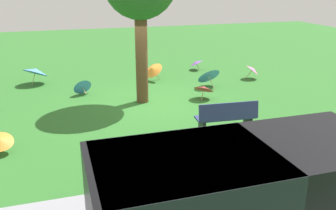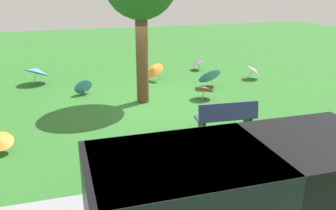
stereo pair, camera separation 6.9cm
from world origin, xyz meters
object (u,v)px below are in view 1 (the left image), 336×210
parasol_orange_3 (153,69)px  parasol_orange_2 (0,140)px  parasol_blue_0 (36,71)px  parasol_pink_2 (253,69)px  park_bench (227,117)px  parasol_blue_2 (208,75)px  parasol_purple_0 (196,63)px  parasol_red_1 (204,88)px  van_dark (233,187)px  parasol_blue_1 (82,86)px

parasol_orange_3 → parasol_orange_2: bearing=45.9°
parasol_blue_0 → parasol_orange_2: size_ratio=1.81×
parasol_orange_3 → parasol_pink_2: (-3.99, 0.88, -0.08)m
parasol_pink_2 → park_bench: bearing=53.9°
parasol_blue_0 → parasol_blue_2: bearing=159.4°
parasol_purple_0 → parasol_red_1: 4.23m
parasol_orange_2 → parasol_blue_2: 7.82m
parasol_red_1 → parasol_pink_2: 3.49m
park_bench → parasol_orange_3: (0.47, -5.72, 0.01)m
parasol_blue_2 → parasol_pink_2: size_ratio=1.35×
parasol_red_1 → parasol_pink_2: (-2.94, -1.88, 0.02)m
van_dark → park_bench: van_dark is taller
parasol_orange_2 → parasol_blue_2: (-6.83, -3.80, 0.13)m
parasol_blue_2 → parasol_blue_1: bearing=-5.1°
parasol_blue_1 → parasol_orange_3: bearing=-160.4°
parasol_blue_2 → parasol_orange_3: size_ratio=1.01×
van_dark → park_bench: size_ratio=2.82×
parasol_red_1 → parasol_orange_2: bearing=22.0°
van_dark → parasol_blue_1: van_dark is taller
parasol_blue_0 → parasol_orange_2: (0.63, 6.13, -0.18)m
park_bench → parasol_blue_0: size_ratio=1.22×
parasol_purple_0 → parasol_blue_0: bearing=3.2°
parasol_blue_0 → parasol_red_1: (-5.48, 3.66, -0.15)m
parasol_pink_2 → van_dark: bearing=58.5°
parasol_blue_2 → parasol_orange_3: 2.27m
parasol_blue_1 → parasol_red_1: (-3.91, 1.74, 0.08)m
van_dark → parasol_blue_2: 8.62m
parasol_blue_0 → parasol_orange_3: parasol_blue_0 is taller
parasol_blue_0 → parasol_pink_2: 8.61m
parasol_blue_1 → parasol_pink_2: 6.85m
parasol_orange_3 → parasol_blue_1: bearing=19.6°
parasol_blue_2 → parasol_blue_0: bearing=-20.6°
van_dark → parasol_blue_1: 8.63m
parasol_blue_1 → parasol_pink_2: size_ratio=1.00×
parasol_blue_2 → parasol_pink_2: bearing=-166.1°
park_bench → parasol_purple_0: 7.24m
parasol_blue_1 → parasol_orange_2: (2.21, 4.22, 0.04)m
parasol_red_1 → parasol_orange_2: (6.12, 2.47, -0.04)m
parasol_blue_1 → parasol_orange_2: size_ratio=1.00×
parasol_purple_0 → parasol_red_1: size_ratio=0.91×
van_dark → parasol_blue_2: size_ratio=4.63×
parasol_pink_2 → parasol_blue_0: bearing=-11.9°
parasol_blue_2 → parasol_pink_2: parasol_blue_2 is taller
park_bench → parasol_pink_2: park_bench is taller
parasol_red_1 → parasol_orange_2: 6.60m
parasol_blue_0 → parasol_purple_0: bearing=-176.8°
park_bench → parasol_pink_2: size_ratio=2.22×
van_dark → parasol_orange_2: 5.72m
park_bench → parasol_blue_0: bearing=-53.5°
parasol_blue_0 → parasol_orange_2: bearing=84.1°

